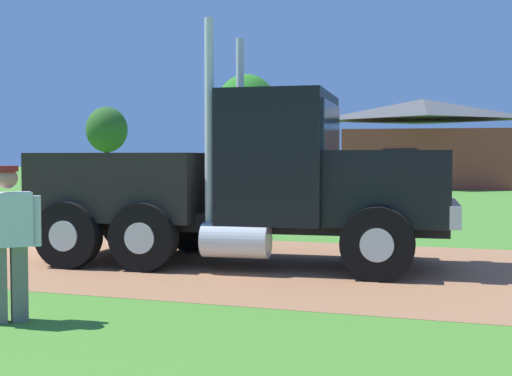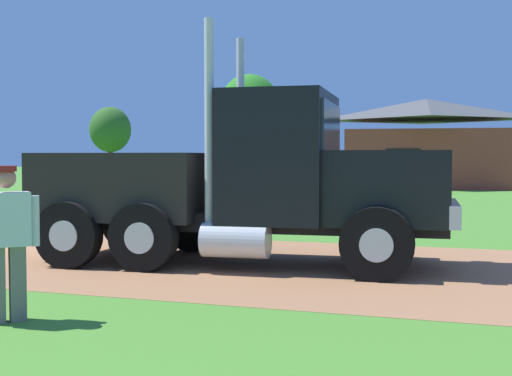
{
  "view_description": "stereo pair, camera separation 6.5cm",
  "coord_description": "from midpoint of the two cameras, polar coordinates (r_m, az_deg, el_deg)",
  "views": [
    {
      "loc": [
        9.52,
        -10.48,
        1.72
      ],
      "look_at": [
        6.09,
        -0.14,
        1.24
      ],
      "focal_mm": 48.3,
      "sensor_mm": 36.0,
      "label": 1
    },
    {
      "loc": [
        9.58,
        -10.46,
        1.72
      ],
      "look_at": [
        6.09,
        -0.14,
        1.24
      ],
      "focal_mm": 48.3,
      "sensor_mm": 36.0,
      "label": 2
    }
  ],
  "objects": [
    {
      "name": "shed_building",
      "position": [
        40.91,
        13.59,
        3.5
      ],
      "size": [
        10.2,
        8.02,
        5.1
      ],
      "color": "#973A2F",
      "rests_on": "ground_plane"
    },
    {
      "name": "tree_mid",
      "position": [
        45.55,
        -0.83,
        6.59
      ],
      "size": [
        4.06,
        4.06,
        7.21
      ],
      "color": "#513823",
      "rests_on": "ground_plane"
    },
    {
      "name": "tree_left",
      "position": [
        61.32,
        -12.29,
        4.72
      ],
      "size": [
        3.59,
        3.59,
        6.14
      ],
      "color": "#513823",
      "rests_on": "ground_plane"
    },
    {
      "name": "truck_foreground_white",
      "position": [
        11.17,
        -1.29,
        0.23
      ],
      "size": [
        7.01,
        3.09,
        3.8
      ],
      "color": "black",
      "rests_on": "ground_plane"
    },
    {
      "name": "visitor_standing_near",
      "position": [
        7.64,
        -20.08,
        -3.83
      ],
      "size": [
        0.52,
        0.52,
        1.64
      ],
      "color": "silver",
      "rests_on": "ground_plane"
    }
  ]
}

